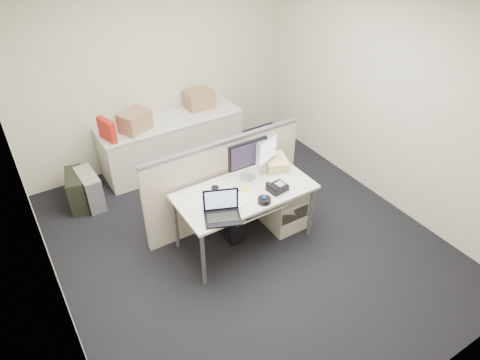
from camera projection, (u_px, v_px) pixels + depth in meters
floor at (244, 240)px, 5.03m from camera, size 4.00×4.50×0.01m
wall_back at (156, 70)px, 5.80m from camera, size 4.00×0.02×2.70m
wall_front at (438, 293)px, 2.69m from camera, size 4.00×0.02×2.70m
wall_left at (32, 208)px, 3.38m from camera, size 0.02×4.50×2.70m
wall_right at (386, 96)px, 5.11m from camera, size 0.02×4.50×2.70m
desk at (245, 195)px, 4.64m from camera, size 1.50×0.75×0.73m
keyboard_tray at (254, 207)px, 4.54m from camera, size 0.62×0.32×0.02m
drawer_pedestal at (281, 201)px, 5.11m from camera, size 0.40×0.55×0.65m
cubicle_partition at (224, 183)px, 5.01m from camera, size 2.00×0.06×1.10m
back_counter at (173, 143)px, 6.15m from camera, size 2.00×0.60×0.72m
monitor_main at (248, 160)px, 4.65m from camera, size 0.48×0.19×0.47m
monitor_small at (266, 155)px, 4.77m from camera, size 0.40×0.30×0.44m
laptop at (222, 208)px, 4.14m from camera, size 0.43×0.38×0.27m
trackball at (264, 200)px, 4.42m from camera, size 0.17×0.17×0.05m
desk_phone at (277, 188)px, 4.59m from camera, size 0.22×0.19×0.06m
paper_stack at (239, 198)px, 4.49m from camera, size 0.23×0.28×0.01m
sticky_pad at (244, 190)px, 4.59m from camera, size 0.09×0.09×0.01m
travel_mug at (215, 194)px, 4.42m from camera, size 0.10×0.10×0.16m
banana at (274, 188)px, 4.61m from camera, size 0.17×0.09×0.04m
cellphone at (235, 190)px, 4.59m from camera, size 0.08×0.11×0.01m
manila_folders at (276, 162)px, 4.94m from camera, size 0.33×0.38×0.12m
keyboard at (260, 206)px, 4.52m from camera, size 0.51×0.22×0.03m
pc_tower_desk at (229, 220)px, 5.00m from camera, size 0.20×0.45×0.41m
pc_tower_spare_dark at (77, 190)px, 5.43m from camera, size 0.30×0.53×0.47m
pc_tower_spare_silver at (90, 189)px, 5.45m from camera, size 0.22×0.51×0.47m
cardboard_box_left at (135, 122)px, 5.60m from camera, size 0.47×0.42×0.29m
cardboard_box_right at (199, 100)px, 6.17m from camera, size 0.38×0.30×0.28m
red_binder at (107, 131)px, 5.39m from camera, size 0.15×0.33×0.30m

